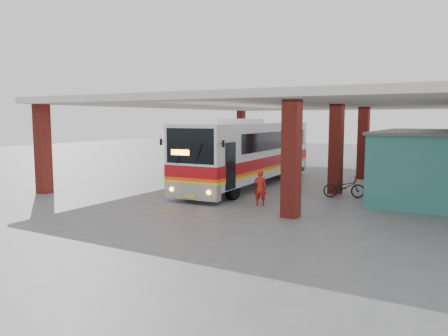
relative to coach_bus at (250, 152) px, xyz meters
name	(u,v)px	position (x,y,z in m)	size (l,w,h in m)	color
ground	(253,197)	(1.84, -3.30, -1.81)	(90.00, 90.00, 0.00)	#515154
brick_columns	(317,146)	(3.27, 1.70, 0.36)	(20.10, 21.60, 4.35)	maroon
canopy_roof	(311,104)	(2.34, 3.20, 2.69)	(21.00, 23.00, 0.30)	beige
shop_building	(439,165)	(9.33, 0.70, -0.25)	(5.20, 8.20, 3.11)	#307778
coach_bus	(250,152)	(0.00, 0.00, 0.00)	(3.11, 12.61, 3.65)	silver
motorcycle	(344,187)	(5.53, -1.25, -1.31)	(0.66, 1.89, 0.99)	black
pedestrian	(260,188)	(2.91, -4.84, -1.06)	(0.55, 0.36, 1.51)	red
red_chair	(384,175)	(6.13, 5.54, -1.47)	(0.50, 0.50, 0.75)	red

